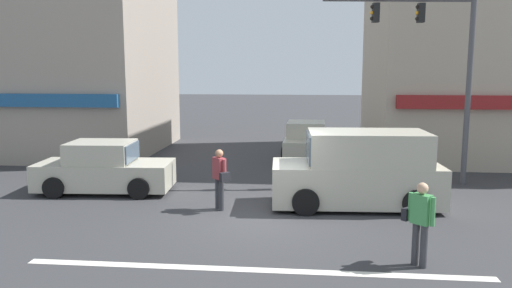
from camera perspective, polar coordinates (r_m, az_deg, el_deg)
name	(u,v)px	position (r m, az deg, el deg)	size (l,w,h in m)	color
ground_plane	(268,216)	(13.13, 1.35, -8.28)	(120.00, 120.00, 0.00)	#333335
lane_marking_stripe	(254,270)	(9.84, -0.23, -14.18)	(9.00, 0.24, 0.01)	silver
building_left_block	(37,67)	(25.56, -23.75, 8.07)	(11.39, 8.22, 7.76)	gray
utility_pole_near_left	(93,64)	(20.19, -18.12, 8.70)	(1.40, 0.22, 7.67)	brown
traffic_light_mast	(441,57)	(17.24, 20.34, 9.30)	(4.86, 0.76, 6.20)	#47474C
sedan_crossing_rightbound	(306,142)	(21.43, 5.71, 0.27)	(1.98, 4.15, 1.58)	#B7B29E
sedan_crossing_leftbound	(105,169)	(16.21, -16.93, -2.79)	(4.20, 2.07, 1.58)	#B7B29E
van_approaching_near	(359,171)	(14.08, 11.75, -3.07)	(4.69, 2.22, 2.11)	#B7B29E
pedestrian_mid_crossing	(420,219)	(10.22, 18.22, -8.12)	(0.56, 0.61, 1.67)	#333338
pedestrian_far_side	(220,176)	(13.50, -4.16, -3.64)	(0.54, 0.62, 1.67)	#333338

